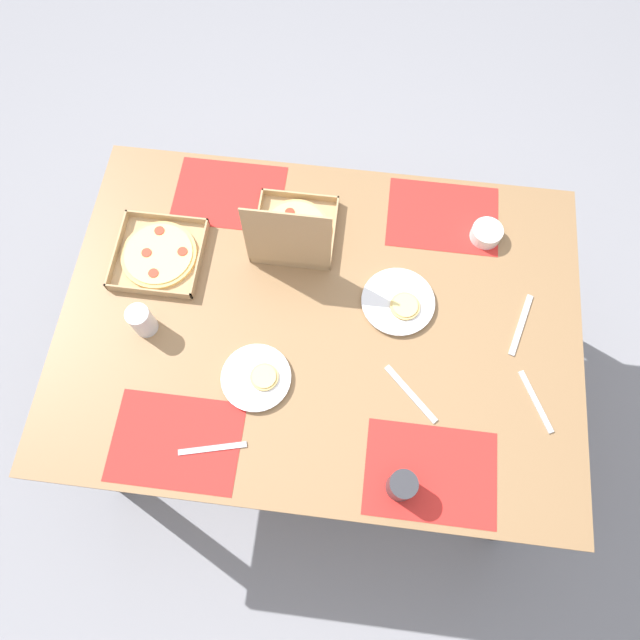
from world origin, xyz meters
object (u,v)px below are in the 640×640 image
at_px(cup_spare, 402,486).
at_px(cup_dark, 142,321).
at_px(plate_far_left, 399,302).
at_px(pizza_box_corner_left, 294,232).
at_px(plate_near_right, 257,378).
at_px(condiment_bowl, 486,233).
at_px(pizza_box_center, 159,255).

relative_size(cup_spare, cup_dark, 0.90).
bearing_deg(plate_far_left, pizza_box_corner_left, -28.06).
xyz_separation_m(plate_near_right, condiment_bowl, (-0.65, -0.55, 0.01)).
bearing_deg(pizza_box_center, plate_far_left, 174.66).
distance_m(plate_far_left, cup_dark, 0.77).
bearing_deg(cup_spare, condiment_bowl, -105.16).
bearing_deg(cup_spare, plate_near_right, -30.55).
distance_m(pizza_box_center, cup_dark, 0.24).
bearing_deg(pizza_box_center, cup_spare, 142.63).
bearing_deg(pizza_box_corner_left, plate_near_right, 84.79).
xyz_separation_m(cup_spare, condiment_bowl, (-0.22, -0.81, -0.03)).
relative_size(plate_far_left, cup_dark, 2.09).
xyz_separation_m(cup_dark, condiment_bowl, (-1.01, -0.44, -0.03)).
relative_size(pizza_box_corner_left, condiment_bowl, 2.99).
bearing_deg(pizza_box_center, cup_dark, 93.69).
height_order(pizza_box_corner_left, pizza_box_center, pizza_box_corner_left).
bearing_deg(cup_spare, plate_far_left, -85.73).
height_order(pizza_box_center, plate_near_right, pizza_box_center).
relative_size(plate_near_right, cup_spare, 2.09).
distance_m(cup_spare, condiment_bowl, 0.84).
bearing_deg(condiment_bowl, cup_dark, 23.41).
bearing_deg(condiment_bowl, plate_far_left, 45.82).
bearing_deg(pizza_box_corner_left, cup_spare, 118.09).
relative_size(pizza_box_corner_left, cup_dark, 2.71).
distance_m(pizza_box_corner_left, pizza_box_center, 0.43).
distance_m(plate_far_left, cup_spare, 0.54).
bearing_deg(plate_near_right, pizza_box_corner_left, -95.21).
xyz_separation_m(cup_spare, cup_dark, (0.79, -0.37, 0.01)).
xyz_separation_m(pizza_box_center, plate_far_left, (-0.76, 0.07, -0.00)).
xyz_separation_m(plate_far_left, plate_near_right, (0.39, 0.29, 0.00)).
relative_size(pizza_box_center, cup_spare, 2.78).
distance_m(pizza_box_corner_left, plate_near_right, 0.48).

